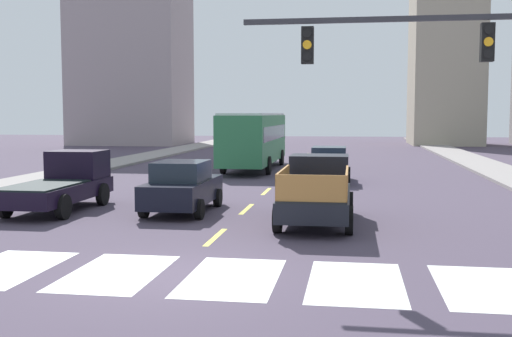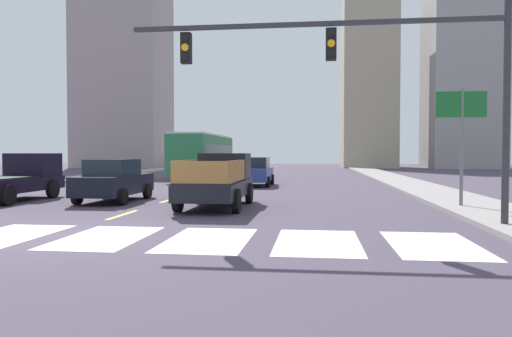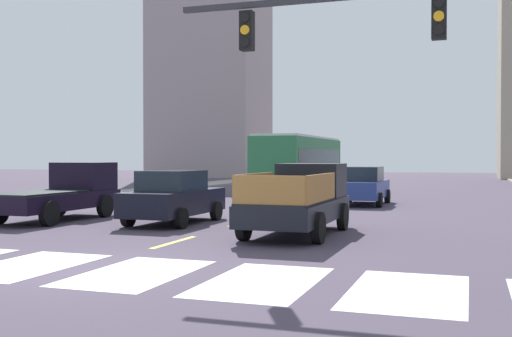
{
  "view_description": "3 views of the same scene",
  "coord_description": "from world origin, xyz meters",
  "px_view_note": "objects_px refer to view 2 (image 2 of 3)",
  "views": [
    {
      "loc": [
        3.57,
        -12.15,
        3.28
      ],
      "look_at": [
        -0.66,
        15.4,
        0.85
      ],
      "focal_mm": 43.95,
      "sensor_mm": 36.0,
      "label": 1
    },
    {
      "loc": [
        6.07,
        -10.67,
        1.96
      ],
      "look_at": [
        2.92,
        15.13,
        1.14
      ],
      "focal_mm": 33.92,
      "sensor_mm": 36.0,
      "label": 2
    },
    {
      "loc": [
        7.07,
        -10.19,
        2.15
      ],
      "look_at": [
        0.32,
        9.44,
        1.77
      ],
      "focal_mm": 43.79,
      "sensor_mm": 36.0,
      "label": 3
    }
  ],
  "objects_px": {
    "city_bus": "(203,153)",
    "traffic_signal_gantry": "(377,67)",
    "pickup_dark": "(17,178)",
    "direction_sign_green": "(461,122)",
    "sedan_mid": "(114,180)",
    "pickup_stakebed": "(219,181)",
    "sedan_far": "(255,172)"
  },
  "relations": [
    {
      "from": "direction_sign_green",
      "to": "pickup_dark",
      "type": "bearing_deg",
      "value": 175.98
    },
    {
      "from": "city_bus",
      "to": "sedan_mid",
      "type": "xyz_separation_m",
      "value": [
        0.11,
        -16.24,
        -1.09
      ]
    },
    {
      "from": "city_bus",
      "to": "traffic_signal_gantry",
      "type": "distance_m",
      "value": 24.08
    },
    {
      "from": "city_bus",
      "to": "traffic_signal_gantry",
      "type": "bearing_deg",
      "value": -66.73
    },
    {
      "from": "sedan_mid",
      "to": "direction_sign_green",
      "type": "height_order",
      "value": "direction_sign_green"
    },
    {
      "from": "sedan_far",
      "to": "sedan_mid",
      "type": "height_order",
      "value": "same"
    },
    {
      "from": "pickup_dark",
      "to": "city_bus",
      "type": "relative_size",
      "value": 0.48
    },
    {
      "from": "pickup_stakebed",
      "to": "sedan_mid",
      "type": "relative_size",
      "value": 1.18
    },
    {
      "from": "sedan_mid",
      "to": "pickup_dark",
      "type": "bearing_deg",
      "value": 179.99
    },
    {
      "from": "traffic_signal_gantry",
      "to": "direction_sign_green",
      "type": "xyz_separation_m",
      "value": [
        3.41,
        4.44,
        -1.2
      ]
    },
    {
      "from": "sedan_far",
      "to": "traffic_signal_gantry",
      "type": "distance_m",
      "value": 16.8
    },
    {
      "from": "city_bus",
      "to": "sedan_far",
      "type": "distance_m",
      "value": 7.86
    },
    {
      "from": "pickup_stakebed",
      "to": "traffic_signal_gantry",
      "type": "bearing_deg",
      "value": -41.55
    },
    {
      "from": "city_bus",
      "to": "sedan_far",
      "type": "bearing_deg",
      "value": -54.39
    },
    {
      "from": "sedan_far",
      "to": "traffic_signal_gantry",
      "type": "height_order",
      "value": "traffic_signal_gantry"
    },
    {
      "from": "sedan_mid",
      "to": "direction_sign_green",
      "type": "bearing_deg",
      "value": -4.81
    },
    {
      "from": "city_bus",
      "to": "sedan_mid",
      "type": "relative_size",
      "value": 2.45
    },
    {
      "from": "pickup_stakebed",
      "to": "sedan_mid",
      "type": "bearing_deg",
      "value": 165.12
    },
    {
      "from": "pickup_dark",
      "to": "city_bus",
      "type": "xyz_separation_m",
      "value": [
        4.14,
        16.21,
        1.03
      ]
    },
    {
      "from": "city_bus",
      "to": "direction_sign_green",
      "type": "xyz_separation_m",
      "value": [
        13.22,
        -17.43,
        1.08
      ]
    },
    {
      "from": "sedan_far",
      "to": "direction_sign_green",
      "type": "xyz_separation_m",
      "value": [
        8.59,
        -11.18,
        2.17
      ]
    },
    {
      "from": "traffic_signal_gantry",
      "to": "sedan_mid",
      "type": "bearing_deg",
      "value": 149.85
    },
    {
      "from": "pickup_dark",
      "to": "city_bus",
      "type": "bearing_deg",
      "value": 76.84
    },
    {
      "from": "sedan_far",
      "to": "direction_sign_green",
      "type": "height_order",
      "value": "direction_sign_green"
    },
    {
      "from": "city_bus",
      "to": "pickup_stakebed",
      "type": "bearing_deg",
      "value": -75.87
    },
    {
      "from": "sedan_mid",
      "to": "traffic_signal_gantry",
      "type": "bearing_deg",
      "value": -29.77
    },
    {
      "from": "city_bus",
      "to": "direction_sign_green",
      "type": "relative_size",
      "value": 2.57
    },
    {
      "from": "city_bus",
      "to": "direction_sign_green",
      "type": "height_order",
      "value": "direction_sign_green"
    },
    {
      "from": "pickup_dark",
      "to": "traffic_signal_gantry",
      "type": "distance_m",
      "value": 15.41
    },
    {
      "from": "traffic_signal_gantry",
      "to": "sedan_far",
      "type": "bearing_deg",
      "value": 108.35
    },
    {
      "from": "pickup_stakebed",
      "to": "traffic_signal_gantry",
      "type": "distance_m",
      "value": 7.57
    },
    {
      "from": "pickup_stakebed",
      "to": "sedan_mid",
      "type": "height_order",
      "value": "pickup_stakebed"
    }
  ]
}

